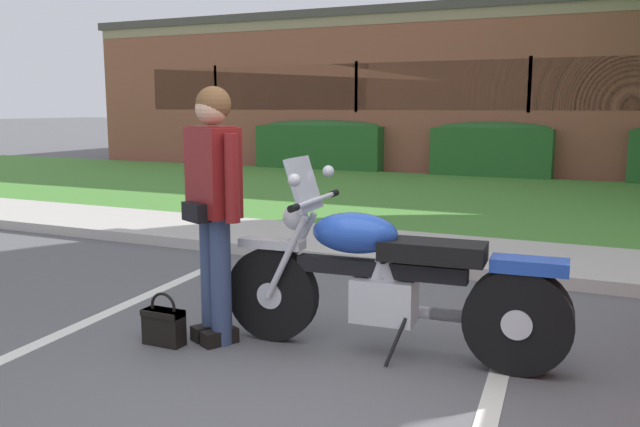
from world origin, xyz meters
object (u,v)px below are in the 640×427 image
hedge_left (322,144)px  brick_building (555,93)px  motorcycle (400,281)px  handbag (164,324)px  hedge_center_left (493,148)px  rider_person (213,196)px

hedge_left → brick_building: bearing=46.6°
motorcycle → handbag: motorcycle is taller
hedge_left → brick_building: size_ratio=0.14×
hedge_center_left → motorcycle: bearing=-82.4°
rider_person → hedge_left: 12.24m
motorcycle → hedge_left: (-5.67, 11.13, 0.16)m
motorcycle → brick_building: size_ratio=0.09×
rider_person → hedge_left: bearing=111.4°
handbag → hedge_left: 12.34m
rider_person → brick_building: size_ratio=0.07×
rider_person → hedge_left: rider_person is taller
rider_person → hedge_left: size_ratio=0.52×
motorcycle → rider_person: (-1.21, -0.26, 0.50)m
rider_person → handbag: (-0.28, -0.21, -0.85)m
rider_person → handbag: bearing=-143.5°
handbag → hedge_center_left: size_ratio=0.14×
motorcycle → hedge_left: 12.49m
hedge_center_left → brick_building: size_ratio=0.11×
hedge_left → handbag: bearing=-70.2°
handbag → motorcycle: bearing=17.4°
motorcycle → hedge_left: motorcycle is taller
handbag → hedge_center_left: (-0.01, 11.60, 0.51)m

